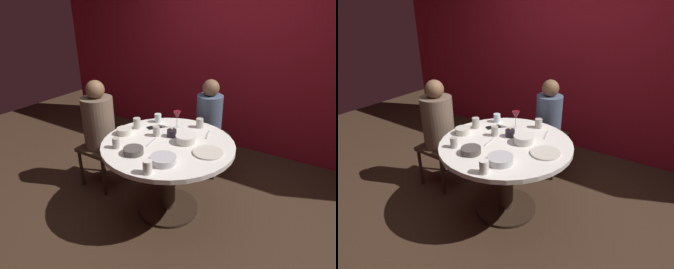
% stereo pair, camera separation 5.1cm
% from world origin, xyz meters
% --- Properties ---
extents(ground_plane, '(8.00, 8.00, 0.00)m').
position_xyz_m(ground_plane, '(0.00, 0.00, 0.00)').
color(ground_plane, '#382619').
extents(back_wall, '(6.00, 0.10, 2.60)m').
position_xyz_m(back_wall, '(0.00, 1.72, 1.30)').
color(back_wall, maroon).
rests_on(back_wall, ground).
extents(dining_table, '(1.20, 1.20, 0.74)m').
position_xyz_m(dining_table, '(0.00, 0.00, 0.56)').
color(dining_table, silver).
rests_on(dining_table, ground).
extents(seated_diner_left, '(0.40, 0.40, 1.19)m').
position_xyz_m(seated_diner_left, '(-0.86, 0.00, 0.73)').
color(seated_diner_left, '#3F2D1E').
rests_on(seated_diner_left, ground).
extents(seated_diner_back, '(0.40, 0.40, 1.12)m').
position_xyz_m(seated_diner_back, '(0.00, 0.89, 0.70)').
color(seated_diner_back, '#3F2D1E').
rests_on(seated_diner_back, ground).
extents(candle_holder, '(0.09, 0.09, 0.09)m').
position_xyz_m(candle_holder, '(-0.04, 0.13, 0.77)').
color(candle_holder, black).
rests_on(candle_holder, dining_table).
extents(wine_glass, '(0.08, 0.08, 0.18)m').
position_xyz_m(wine_glass, '(-0.10, 0.33, 0.87)').
color(wine_glass, silver).
rests_on(wine_glass, dining_table).
extents(dinner_plate, '(0.26, 0.26, 0.01)m').
position_xyz_m(dinner_plate, '(0.39, 0.01, 0.74)').
color(dinner_plate, beige).
rests_on(dinner_plate, dining_table).
extents(cell_phone, '(0.13, 0.16, 0.01)m').
position_xyz_m(cell_phone, '(-0.29, 0.21, 0.74)').
color(cell_phone, black).
rests_on(cell_phone, dining_table).
extents(bowl_serving_large, '(0.21, 0.21, 0.06)m').
position_xyz_m(bowl_serving_large, '(0.16, -0.32, 0.77)').
color(bowl_serving_large, '#B7B7BC').
rests_on(bowl_serving_large, dining_table).
extents(bowl_salad_center, '(0.17, 0.17, 0.05)m').
position_xyz_m(bowl_salad_center, '(-0.14, -0.32, 0.76)').
color(bowl_salad_center, '#4C4742').
rests_on(bowl_salad_center, dining_table).
extents(bowl_small_white, '(0.18, 0.18, 0.07)m').
position_xyz_m(bowl_small_white, '(0.13, 0.09, 0.77)').
color(bowl_small_white, silver).
rests_on(bowl_small_white, dining_table).
extents(bowl_sauce_side, '(0.15, 0.15, 0.06)m').
position_xyz_m(bowl_sauce_side, '(-0.45, -0.07, 0.77)').
color(bowl_sauce_side, beige).
rests_on(bowl_sauce_side, dining_table).
extents(cup_near_candle, '(0.07, 0.07, 0.09)m').
position_xyz_m(cup_near_candle, '(-0.35, 0.35, 0.78)').
color(cup_near_candle, silver).
rests_on(cup_near_candle, dining_table).
extents(cup_by_left_diner, '(0.07, 0.07, 0.09)m').
position_xyz_m(cup_by_left_diner, '(0.09, 0.46, 0.78)').
color(cup_by_left_diner, '#B2ADA3').
rests_on(cup_by_left_diner, dining_table).
extents(cup_by_right_diner, '(0.06, 0.06, 0.10)m').
position_xyz_m(cup_by_right_diner, '(-0.17, 0.06, 0.79)').
color(cup_by_right_diner, '#B2ADA3').
rests_on(cup_by_right_diner, dining_table).
extents(cup_center_front, '(0.06, 0.06, 0.09)m').
position_xyz_m(cup_center_front, '(-0.33, -0.32, 0.78)').
color(cup_center_front, '#B2ADA3').
rests_on(cup_center_front, dining_table).
extents(cup_far_edge, '(0.07, 0.07, 0.11)m').
position_xyz_m(cup_far_edge, '(-0.43, 0.11, 0.79)').
color(cup_far_edge, '#B2ADA3').
rests_on(cup_far_edge, dining_table).
extents(cup_beside_wine, '(0.07, 0.07, 0.11)m').
position_xyz_m(cup_beside_wine, '(0.14, -0.51, 0.79)').
color(cup_beside_wine, silver).
rests_on(cup_beside_wine, dining_table).
extents(fork_near_plate, '(0.04, 0.18, 0.01)m').
position_xyz_m(fork_near_plate, '(-0.13, -0.08, 0.74)').
color(fork_near_plate, '#B7B7BC').
rests_on(fork_near_plate, dining_table).
extents(knife_near_plate, '(0.06, 0.18, 0.01)m').
position_xyz_m(knife_near_plate, '(0.23, 0.34, 0.74)').
color(knife_near_plate, '#B7B7BC').
rests_on(knife_near_plate, dining_table).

